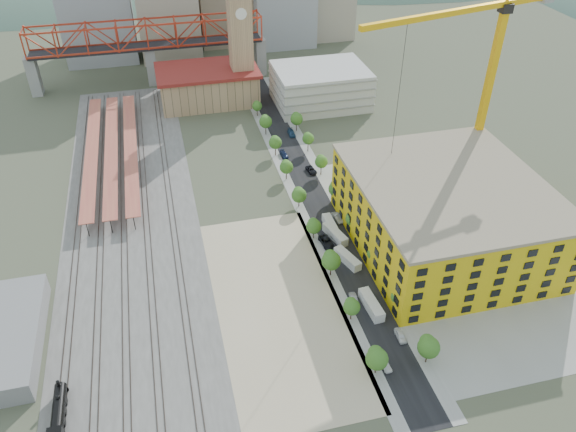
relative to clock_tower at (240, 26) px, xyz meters
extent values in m
plane|color=#474C38|center=(-8.00, -79.99, -28.70)|extent=(400.00, 400.00, 0.00)
cube|color=#605E59|center=(-44.00, -62.49, -28.67)|extent=(36.00, 165.00, 0.06)
cube|color=tan|center=(-12.00, -111.49, -28.67)|extent=(28.00, 67.00, 0.06)
cube|color=black|center=(8.00, -64.99, -28.67)|extent=(12.00, 170.00, 0.06)
cube|color=gray|center=(2.50, -64.99, -28.68)|extent=(3.00, 170.00, 0.04)
cube|color=gray|center=(13.50, -64.99, -28.68)|extent=(3.00, 170.00, 0.04)
cube|color=gray|center=(37.00, -99.99, -28.67)|extent=(50.00, 90.00, 0.06)
cube|color=#382B23|center=(-58.72, -62.49, -28.55)|extent=(0.12, 160.00, 0.18)
cube|color=#382B23|center=(-57.28, -62.49, -28.55)|extent=(0.12, 160.00, 0.18)
cube|color=#382B23|center=(-52.72, -62.49, -28.55)|extent=(0.12, 160.00, 0.18)
cube|color=#382B23|center=(-51.28, -62.49, -28.55)|extent=(0.12, 160.00, 0.18)
cube|color=#382B23|center=(-46.72, -62.49, -28.55)|extent=(0.12, 160.00, 0.18)
cube|color=#382B23|center=(-45.28, -62.49, -28.55)|extent=(0.12, 160.00, 0.18)
cube|color=#382B23|center=(-40.72, -62.49, -28.55)|extent=(0.12, 160.00, 0.18)
cube|color=#382B23|center=(-39.28, -62.49, -28.55)|extent=(0.12, 160.00, 0.18)
cube|color=#382B23|center=(-33.72, -62.49, -28.55)|extent=(0.12, 160.00, 0.18)
cube|color=#382B23|center=(-32.28, -62.49, -28.55)|extent=(0.12, 160.00, 0.18)
cube|color=#C56D4B|center=(-55.00, -34.99, -24.70)|extent=(4.00, 80.00, 0.25)
cylinder|color=black|center=(-55.00, -34.99, -26.70)|extent=(0.24, 0.24, 4.00)
cube|color=#C56D4B|center=(-49.00, -34.99, -24.70)|extent=(4.00, 80.00, 0.25)
cylinder|color=black|center=(-49.00, -34.99, -26.70)|extent=(0.24, 0.24, 4.00)
cube|color=#C56D4B|center=(-43.00, -34.99, -24.70)|extent=(4.00, 80.00, 0.25)
cylinder|color=black|center=(-43.00, -34.99, -26.70)|extent=(0.24, 0.24, 4.00)
cube|color=tan|center=(-13.00, 2.01, -22.70)|extent=(36.00, 22.00, 12.00)
cube|color=maroon|center=(-13.00, 2.01, -16.20)|extent=(38.00, 24.00, 1.20)
cube|color=tan|center=(0.00, 0.01, -8.70)|extent=(8.00, 8.00, 40.00)
cylinder|color=white|center=(0.00, -4.09, 5.30)|extent=(4.00, 0.30, 4.00)
cube|color=silver|center=(28.00, -9.99, -21.70)|extent=(34.00, 26.00, 14.00)
cube|color=gray|center=(-78.00, 25.01, -21.20)|extent=(4.00, 6.00, 15.00)
cube|color=gray|center=(12.00, 25.01, -21.20)|extent=(4.00, 6.00, 15.00)
cube|color=gray|center=(-33.00, 25.01, -21.20)|extent=(4.00, 6.00, 15.00)
cube|color=black|center=(-33.00, 25.01, -13.20)|extent=(90.00, 9.00, 1.00)
cube|color=gold|center=(34.00, -99.99, -19.70)|extent=(44.00, 50.00, 18.00)
cube|color=gray|center=(34.00, -99.99, -10.30)|extent=(44.60, 50.60, 0.80)
cube|color=#9EA0A3|center=(-53.00, 60.01, -9.70)|extent=(30.00, 25.00, 38.00)
cube|color=gray|center=(4.00, 70.01, -13.70)|extent=(24.00, 24.00, 30.00)
cube|color=brown|center=(-10.00, 80.01, -15.70)|extent=(20.00, 20.00, 26.00)
ellipsoid|color=#4C6B59|center=(-88.00, 180.01, -96.70)|extent=(396.00, 216.00, 180.00)
ellipsoid|color=#4C6B59|center=(32.00, 180.01, -120.70)|extent=(484.00, 264.00, 220.00)
ellipsoid|color=#4C6B59|center=(152.00, 180.01, -98.70)|extent=(418.00, 228.00, 190.00)
cylinder|color=black|center=(-58.00, -130.57, -26.48)|extent=(2.31, 11.08, 2.31)
cylinder|color=black|center=(-58.00, -125.95, -24.82)|extent=(0.65, 0.65, 1.48)
sphere|color=black|center=(-58.00, -128.72, -25.28)|extent=(0.92, 0.92, 0.92)
cone|color=black|center=(-58.00, -124.29, -27.87)|extent=(2.40, 1.48, 2.40)
cube|color=yellow|center=(54.38, -76.26, -3.25)|extent=(1.81, 1.81, 50.89)
cube|color=black|center=(54.38, -76.26, 23.33)|extent=(2.83, 2.83, 2.26)
cube|color=yellow|center=(33.49, -81.30, 24.46)|extent=(42.09, 11.40, 1.36)
cube|color=yellow|center=(60.98, -74.67, 24.46)|extent=(13.51, 4.50, 1.36)
cube|color=silver|center=(8.00, -118.10, -27.42)|extent=(3.09, 9.48, 2.55)
cube|color=silver|center=(8.00, -101.45, -27.52)|extent=(4.90, 8.89, 2.36)
cube|color=silver|center=(8.00, -91.38, -27.47)|extent=(4.62, 9.30, 2.46)
cube|color=silver|center=(8.00, -87.34, -27.52)|extent=(2.35, 8.59, 2.34)
imported|color=white|center=(5.00, -134.19, -28.02)|extent=(1.85, 4.07, 1.35)
imported|color=#939297|center=(5.00, -114.89, -28.02)|extent=(1.72, 4.22, 1.36)
imported|color=black|center=(5.00, -93.33, -27.90)|extent=(3.23, 5.99, 1.59)
imported|color=navy|center=(5.00, -46.35, -28.00)|extent=(2.41, 4.95, 1.39)
imported|color=white|center=(11.00, -127.76, -27.97)|extent=(1.81, 4.29, 1.45)
imported|color=#96979B|center=(11.00, -83.94, -27.91)|extent=(2.30, 4.98, 1.58)
imported|color=black|center=(11.00, -57.90, -28.01)|extent=(2.93, 5.19, 1.37)
imported|color=navy|center=(11.00, -32.60, -27.92)|extent=(2.36, 5.42, 1.55)
camera|label=1|loc=(-31.94, -201.32, 63.05)|focal=35.00mm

